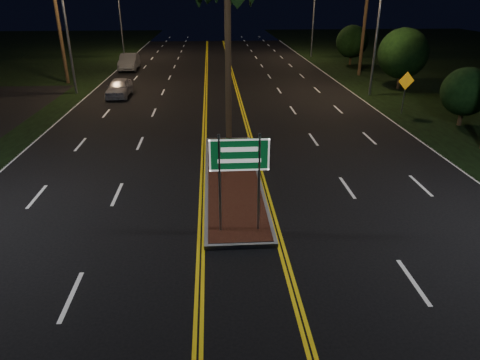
{
  "coord_description": "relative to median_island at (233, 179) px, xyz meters",
  "views": [
    {
      "loc": [
        -0.77,
        -9.04,
        7.16
      ],
      "look_at": [
        0.02,
        2.76,
        1.9
      ],
      "focal_mm": 32.0,
      "sensor_mm": 36.0,
      "label": 1
    }
  ],
  "objects": [
    {
      "name": "ground",
      "position": [
        0.0,
        -7.0,
        -0.08
      ],
      "size": [
        120.0,
        120.0,
        0.0
      ],
      "primitive_type": "plane",
      "color": "black",
      "rests_on": "ground"
    },
    {
      "name": "median_island",
      "position": [
        0.0,
        0.0,
        0.0
      ],
      "size": [
        2.25,
        10.25,
        0.17
      ],
      "color": "gray",
      "rests_on": "ground"
    },
    {
      "name": "highway_sign",
      "position": [
        0.0,
        -4.2,
        2.32
      ],
      "size": [
        1.8,
        0.08,
        3.2
      ],
      "color": "gray",
      "rests_on": "ground"
    },
    {
      "name": "streetlight_left_mid",
      "position": [
        -10.61,
        17.0,
        5.57
      ],
      "size": [
        1.91,
        0.44,
        9.0
      ],
      "color": "gray",
      "rests_on": "ground"
    },
    {
      "name": "streetlight_left_far",
      "position": [
        -10.61,
        37.0,
        5.57
      ],
      "size": [
        1.91,
        0.44,
        9.0
      ],
      "color": "gray",
      "rests_on": "ground"
    },
    {
      "name": "streetlight_right_mid",
      "position": [
        10.61,
        15.0,
        5.57
      ],
      "size": [
        1.91,
        0.44,
        9.0
      ],
      "color": "gray",
      "rests_on": "ground"
    },
    {
      "name": "streetlight_right_far",
      "position": [
        10.61,
        35.0,
        5.57
      ],
      "size": [
        1.91,
        0.44,
        9.0
      ],
      "color": "gray",
      "rests_on": "ground"
    },
    {
      "name": "shrub_near",
      "position": [
        13.5,
        7.0,
        1.86
      ],
      "size": [
        2.7,
        2.7,
        3.3
      ],
      "color": "#382819",
      "rests_on": "ground"
    },
    {
      "name": "shrub_mid",
      "position": [
        14.0,
        17.0,
        2.64
      ],
      "size": [
        3.78,
        3.78,
        4.62
      ],
      "color": "#382819",
      "rests_on": "ground"
    },
    {
      "name": "shrub_far",
      "position": [
        13.8,
        29.0,
        2.25
      ],
      "size": [
        3.24,
        3.24,
        3.96
      ],
      "color": "#382819",
      "rests_on": "ground"
    },
    {
      "name": "car_near",
      "position": [
        -7.52,
        15.79,
        0.67
      ],
      "size": [
        2.01,
        4.56,
        1.51
      ],
      "primitive_type": "imported",
      "rotation": [
        0.0,
        0.0,
        -0.01
      ],
      "color": "#B4B3BA",
      "rests_on": "ground"
    },
    {
      "name": "car_far",
      "position": [
        -8.78,
        27.6,
        0.79
      ],
      "size": [
        2.39,
        5.31,
        1.75
      ],
      "primitive_type": "imported",
      "rotation": [
        0.0,
        0.0,
        0.03
      ],
      "color": "#9DA1A5",
      "rests_on": "ground"
    },
    {
      "name": "warning_sign",
      "position": [
        11.22,
        9.71,
        1.63
      ],
      "size": [
        1.08,
        0.25,
        2.61
      ],
      "rotation": [
        0.0,
        0.0,
        0.2
      ],
      "color": "gray",
      "rests_on": "ground"
    }
  ]
}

